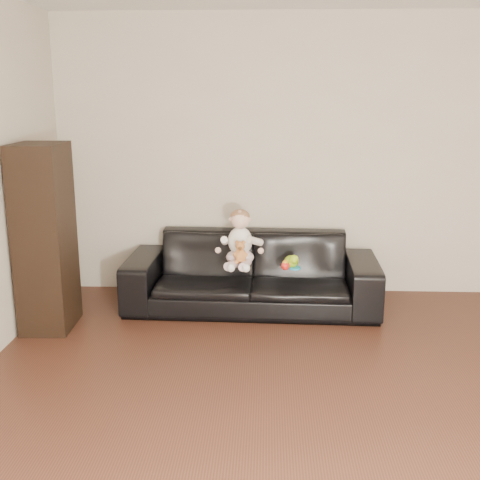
{
  "coord_description": "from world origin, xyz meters",
  "views": [
    {
      "loc": [
        -0.51,
        -2.9,
        1.9
      ],
      "look_at": [
        -0.74,
        2.14,
        0.65
      ],
      "focal_mm": 45.0,
      "sensor_mm": 36.0,
      "label": 1
    }
  ],
  "objects_px": {
    "toy_rattle": "(285,266)",
    "toy_blue_disc": "(295,268)",
    "sofa": "(252,272)",
    "baby": "(240,241)",
    "cabinet": "(45,238)",
    "toy_green": "(291,261)",
    "teddy_bear": "(240,252)"
  },
  "relations": [
    {
      "from": "toy_green",
      "to": "teddy_bear",
      "type": "bearing_deg",
      "value": -167.59
    },
    {
      "from": "cabinet",
      "to": "toy_rattle",
      "type": "height_order",
      "value": "cabinet"
    },
    {
      "from": "sofa",
      "to": "cabinet",
      "type": "xyz_separation_m",
      "value": [
        -1.65,
        -0.54,
        0.43
      ]
    },
    {
      "from": "teddy_bear",
      "to": "toy_green",
      "type": "height_order",
      "value": "teddy_bear"
    },
    {
      "from": "toy_blue_disc",
      "to": "sofa",
      "type": "bearing_deg",
      "value": 149.5
    },
    {
      "from": "toy_rattle",
      "to": "toy_blue_disc",
      "type": "xyz_separation_m",
      "value": [
        0.08,
        0.04,
        -0.03
      ]
    },
    {
      "from": "teddy_bear",
      "to": "toy_rattle",
      "type": "relative_size",
      "value": 2.54
    },
    {
      "from": "toy_green",
      "to": "toy_blue_disc",
      "type": "distance_m",
      "value": 0.07
    },
    {
      "from": "toy_blue_disc",
      "to": "toy_green",
      "type": "bearing_deg",
      "value": 121.46
    },
    {
      "from": "sofa",
      "to": "baby",
      "type": "relative_size",
      "value": 4.56
    },
    {
      "from": "baby",
      "to": "toy_blue_disc",
      "type": "bearing_deg",
      "value": 6.35
    },
    {
      "from": "sofa",
      "to": "cabinet",
      "type": "height_order",
      "value": "cabinet"
    },
    {
      "from": "baby",
      "to": "toy_green",
      "type": "height_order",
      "value": "baby"
    },
    {
      "from": "teddy_bear",
      "to": "toy_blue_disc",
      "type": "distance_m",
      "value": 0.49
    },
    {
      "from": "sofa",
      "to": "baby",
      "type": "height_order",
      "value": "baby"
    },
    {
      "from": "baby",
      "to": "toy_blue_disc",
      "type": "height_order",
      "value": "baby"
    },
    {
      "from": "teddy_bear",
      "to": "toy_rattle",
      "type": "bearing_deg",
      "value": 24.33
    },
    {
      "from": "toy_rattle",
      "to": "teddy_bear",
      "type": "bearing_deg",
      "value": -178.78
    },
    {
      "from": "cabinet",
      "to": "toy_rattle",
      "type": "distance_m",
      "value": 1.98
    },
    {
      "from": "toy_blue_disc",
      "to": "teddy_bear",
      "type": "bearing_deg",
      "value": -173.97
    },
    {
      "from": "sofa",
      "to": "toy_blue_disc",
      "type": "xyz_separation_m",
      "value": [
        0.37,
        -0.22,
        0.11
      ]
    },
    {
      "from": "baby",
      "to": "teddy_bear",
      "type": "xyz_separation_m",
      "value": [
        0.01,
        -0.15,
        -0.06
      ]
    },
    {
      "from": "toy_rattle",
      "to": "toy_blue_disc",
      "type": "bearing_deg",
      "value": 26.36
    },
    {
      "from": "toy_green",
      "to": "toy_rattle",
      "type": "relative_size",
      "value": 1.99
    },
    {
      "from": "sofa",
      "to": "toy_blue_disc",
      "type": "relative_size",
      "value": 21.65
    },
    {
      "from": "teddy_bear",
      "to": "toy_blue_disc",
      "type": "relative_size",
      "value": 1.85
    },
    {
      "from": "toy_green",
      "to": "toy_rattle",
      "type": "distance_m",
      "value": 0.1
    },
    {
      "from": "sofa",
      "to": "toy_rattle",
      "type": "height_order",
      "value": "sofa"
    },
    {
      "from": "teddy_bear",
      "to": "toy_rattle",
      "type": "distance_m",
      "value": 0.4
    },
    {
      "from": "baby",
      "to": "toy_green",
      "type": "distance_m",
      "value": 0.48
    },
    {
      "from": "baby",
      "to": "toy_green",
      "type": "bearing_deg",
      "value": 11.46
    },
    {
      "from": "toy_blue_disc",
      "to": "baby",
      "type": "bearing_deg",
      "value": 168.18
    }
  ]
}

